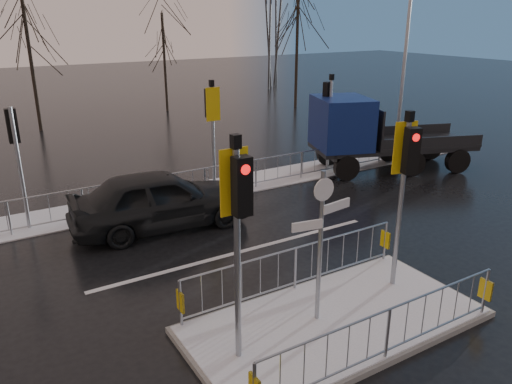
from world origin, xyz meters
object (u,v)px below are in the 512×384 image
traffic_island (335,307)px  car_far_lane (160,199)px  street_lamp_right (407,52)px  flatbed_truck (363,132)px

traffic_island → car_far_lane: (-1.17, 6.38, 0.47)m
traffic_island → street_lamp_right: 14.14m
car_far_lane → flatbed_truck: bearing=-77.7°
traffic_island → car_far_lane: bearing=100.4°
car_far_lane → flatbed_truck: 8.91m
traffic_island → flatbed_truck: (7.63, 7.61, 1.17)m
traffic_island → flatbed_truck: traffic_island is taller
flatbed_truck → car_far_lane: bearing=-172.1°
flatbed_truck → traffic_island: bearing=-135.1°
traffic_island → street_lamp_right: size_ratio=0.75×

